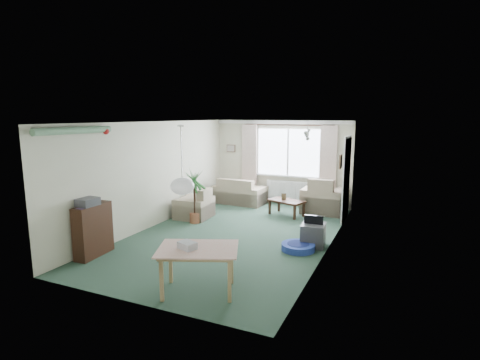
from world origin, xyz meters
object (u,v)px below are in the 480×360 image
at_px(bookshelf, 93,230).
at_px(houseplant, 195,196).
at_px(armchair_corner, 324,195).
at_px(pet_bed, 298,247).
at_px(dining_table, 198,271).
at_px(sofa, 240,191).
at_px(coffee_table, 286,208).
at_px(tv_cube, 313,235).
at_px(armchair_left, 194,203).

xyz_separation_m(bookshelf, houseplant, (0.59, 2.59, 0.16)).
bearing_deg(armchair_corner, pet_bed, 93.99).
relative_size(houseplant, dining_table, 1.24).
relative_size(dining_table, pet_bed, 1.63).
bearing_deg(dining_table, houseplant, 121.54).
distance_m(armchair_corner, dining_table, 5.38).
bearing_deg(sofa, houseplant, 89.38).
distance_m(sofa, bookshelf, 4.93).
distance_m(coffee_table, bookshelf, 4.78).
bearing_deg(houseplant, bookshelf, -102.89).
height_order(houseplant, pet_bed, houseplant).
bearing_deg(houseplant, pet_bed, -16.49).
distance_m(coffee_table, tv_cube, 2.29).
height_order(tv_cube, pet_bed, tv_cube).
xyz_separation_m(houseplant, pet_bed, (2.75, -0.81, -0.58)).
xyz_separation_m(armchair_left, bookshelf, (-0.34, -2.97, 0.10)).
bearing_deg(dining_table, armchair_left, 121.72).
bearing_deg(houseplant, armchair_left, 123.06).
height_order(sofa, pet_bed, sofa).
distance_m(armchair_corner, houseplant, 3.45).
bearing_deg(tv_cube, coffee_table, 115.20).
height_order(coffee_table, tv_cube, tv_cube).
bearing_deg(armchair_left, pet_bed, 64.70).
height_order(sofa, armchair_corner, armchair_corner).
bearing_deg(pet_bed, coffee_table, 112.00).
bearing_deg(pet_bed, armchair_left, 158.20).
relative_size(armchair_corner, tv_cube, 2.15).
distance_m(coffee_table, pet_bed, 2.54).
distance_m(armchair_left, bookshelf, 2.99).
xyz_separation_m(armchair_left, coffee_table, (2.05, 1.15, -0.17)).
bearing_deg(coffee_table, dining_table, -89.01).
bearing_deg(coffee_table, sofa, 155.53).
distance_m(armchair_left, coffee_table, 2.36).
height_order(armchair_corner, armchair_left, armchair_corner).
height_order(armchair_corner, coffee_table, armchair_corner).
xyz_separation_m(dining_table, pet_bed, (0.87, 2.25, -0.26)).
relative_size(coffee_table, dining_table, 0.86).
relative_size(bookshelf, tv_cube, 1.96).
xyz_separation_m(bookshelf, dining_table, (2.47, -0.47, -0.15)).
bearing_deg(tv_cube, dining_table, -117.15).
height_order(coffee_table, houseplant, houseplant).
bearing_deg(houseplant, armchair_corner, 41.09).
bearing_deg(dining_table, pet_bed, 68.79).
bearing_deg(pet_bed, houseplant, 163.51).
height_order(armchair_corner, houseplant, houseplant).
xyz_separation_m(dining_table, tv_cube, (1.07, 2.61, -0.10)).
xyz_separation_m(sofa, houseplant, (-0.15, -2.29, 0.27)).
xyz_separation_m(houseplant, tv_cube, (2.95, -0.44, -0.42)).
bearing_deg(armchair_left, dining_table, 28.22).
bearing_deg(sofa, dining_table, 111.00).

